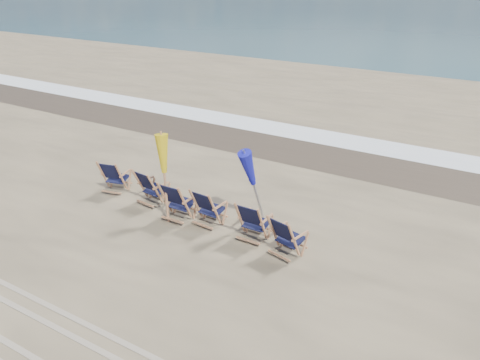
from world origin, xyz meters
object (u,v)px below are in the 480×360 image
at_px(beach_chair_4, 262,226).
at_px(beach_chair_1, 155,191).
at_px(beach_chair_3, 215,211).
at_px(beach_chair_2, 185,205).
at_px(umbrella_yellow, 163,159).
at_px(beach_chair_0, 121,178).
at_px(umbrella_blue, 256,166).
at_px(beach_chair_5, 294,242).

bearing_deg(beach_chair_4, beach_chair_1, -2.59).
distance_m(beach_chair_3, beach_chair_4, 1.17).
distance_m(beach_chair_2, umbrella_yellow, 1.10).
bearing_deg(beach_chair_0, umbrella_blue, 173.13).
bearing_deg(umbrella_yellow, beach_chair_2, 0.72).
height_order(beach_chair_3, beach_chair_5, beach_chair_3).
bearing_deg(beach_chair_3, beach_chair_4, -177.48).
bearing_deg(umbrella_blue, umbrella_yellow, -156.55).
bearing_deg(beach_chair_0, beach_chair_4, 162.80).
relative_size(beach_chair_0, umbrella_yellow, 0.47).
relative_size(beach_chair_1, beach_chair_4, 1.00).
bearing_deg(beach_chair_4, beach_chair_0, -3.56).
bearing_deg(umbrella_yellow, umbrella_blue, 23.45).
xyz_separation_m(beach_chair_0, beach_chair_4, (4.12, -0.29, 0.01)).
xyz_separation_m(beach_chair_2, umbrella_blue, (1.33, 0.79, 0.93)).
bearing_deg(beach_chair_4, umbrella_blue, -51.59).
bearing_deg(beach_chair_1, umbrella_blue, -160.51).
distance_m(beach_chair_2, beach_chair_5, 2.68).
xyz_separation_m(beach_chair_2, beach_chair_5, (2.68, -0.13, -0.03)).
relative_size(beach_chair_0, beach_chair_5, 1.00).
height_order(beach_chair_5, umbrella_blue, umbrella_blue).
xyz_separation_m(beach_chair_1, beach_chair_3, (1.76, -0.13, -0.01)).
distance_m(beach_chair_0, beach_chair_4, 4.13).
xyz_separation_m(beach_chair_3, beach_chair_5, (1.98, -0.26, -0.00)).
bearing_deg(beach_chair_4, umbrella_yellow, 3.19).
relative_size(beach_chair_3, beach_chair_5, 1.00).
height_order(beach_chair_1, umbrella_blue, umbrella_blue).
distance_m(beach_chair_1, beach_chair_5, 3.76).
bearing_deg(beach_chair_1, beach_chair_2, 173.07).
relative_size(beach_chair_1, beach_chair_3, 1.02).
xyz_separation_m(beach_chair_1, beach_chair_4, (2.92, -0.16, -0.00)).
distance_m(beach_chair_5, umbrella_yellow, 3.35).
height_order(beach_chair_3, beach_chair_4, beach_chair_4).
bearing_deg(beach_chair_5, beach_chair_0, 6.98).
xyz_separation_m(beach_chair_0, umbrella_blue, (3.59, 0.39, 0.97)).
height_order(beach_chair_0, beach_chair_5, beach_chair_5).
height_order(beach_chair_1, beach_chair_5, beach_chair_1).
bearing_deg(beach_chair_0, umbrella_yellow, 153.85).
bearing_deg(umbrella_blue, beach_chair_5, -34.27).
relative_size(beach_chair_1, umbrella_blue, 0.49).
bearing_deg(beach_chair_3, umbrella_blue, -130.01).
height_order(beach_chair_0, beach_chair_1, beach_chair_1).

